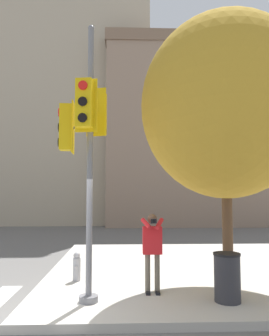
{
  "coord_description": "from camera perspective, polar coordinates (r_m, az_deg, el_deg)",
  "views": [
    {
      "loc": [
        1.42,
        -5.88,
        2.24
      ],
      "look_at": [
        1.67,
        0.98,
        2.76
      ],
      "focal_mm": 35.0,
      "sensor_mm": 36.0,
      "label": 1
    }
  ],
  "objects": [
    {
      "name": "fire_hydrant",
      "position": [
        8.22,
        -10.03,
        -16.56
      ],
      "size": [
        0.18,
        0.24,
        0.67
      ],
      "color": "#99999E",
      "rests_on": "sidewalk_corner"
    },
    {
      "name": "traffic_signal_pole",
      "position": [
        6.58,
        -8.56,
        6.01
      ],
      "size": [
        0.92,
        1.25,
        5.48
      ],
      "color": "slate",
      "rests_on": "sidewalk_corner"
    },
    {
      "name": "sidewalk_corner",
      "position": [
        9.85,
        10.6,
        -16.91
      ],
      "size": [
        8.0,
        8.0,
        0.16
      ],
      "color": "#BCB7AD",
      "rests_on": "ground_plane"
    },
    {
      "name": "building_left",
      "position": [
        29.12,
        -15.31,
        11.79
      ],
      "size": [
        17.08,
        10.27,
        20.47
      ],
      "color": "tan",
      "rests_on": "ground_plane"
    },
    {
      "name": "ground_plane",
      "position": [
        6.45,
        -16.18,
        -24.43
      ],
      "size": [
        160.0,
        160.0,
        0.0
      ],
      "primitive_type": "plane",
      "color": "slate"
    },
    {
      "name": "trash_bin",
      "position": [
        6.86,
        15.84,
        -17.82
      ],
      "size": [
        0.52,
        0.52,
        0.92
      ],
      "color": "#2D2D33",
      "rests_on": "sidewalk_corner"
    },
    {
      "name": "street_tree",
      "position": [
        7.87,
        15.47,
        10.3
      ],
      "size": [
        3.82,
        3.82,
        6.16
      ],
      "color": "brown",
      "rests_on": "sidewalk_corner"
    },
    {
      "name": "building_right",
      "position": [
        28.64,
        9.25,
        4.4
      ],
      "size": [
        13.58,
        14.0,
        13.09
      ],
      "color": "gray",
      "rests_on": "ground_plane"
    },
    {
      "name": "person_photographer",
      "position": [
        7.06,
        3.13,
        -13.32
      ],
      "size": [
        0.5,
        0.53,
        1.63
      ],
      "color": "black",
      "rests_on": "sidewalk_corner"
    }
  ]
}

